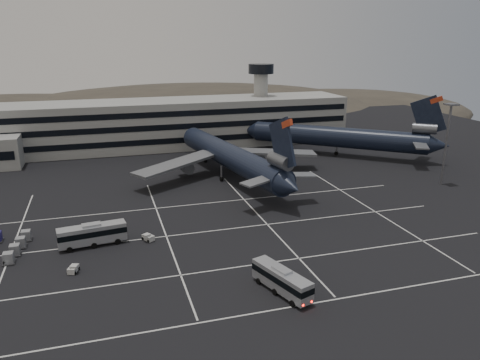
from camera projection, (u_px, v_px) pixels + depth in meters
The scene contains 12 objects.
ground at pixel (207, 242), 76.36m from camera, with size 260.00×260.00×0.00m, color black.
lane_markings at pixel (211, 239), 77.28m from camera, with size 90.00×55.62×0.01m.
terminal at pixel (143, 125), 138.65m from camera, with size 125.00×26.00×24.00m.
hills at pixel (167, 127), 240.50m from camera, with size 352.00×180.00×44.00m.
lightpole_right at pixel (448, 133), 102.69m from camera, with size 2.40×2.40×18.28m.
trijet_main at pixel (231, 156), 109.45m from camera, with size 46.77×57.52×18.08m.
trijet_far at pixel (341, 137), 130.39m from camera, with size 47.59×41.69×18.08m.
bus_near at pixel (282, 279), 60.59m from camera, with size 5.31×10.06×3.47m.
bus_far at pixel (92, 234), 74.34m from camera, with size 10.81×3.84×3.74m.
tug_a at pixel (73, 269), 66.15m from camera, with size 1.73×2.19×1.24m.
tug_b at pixel (149, 237), 76.55m from camera, with size 2.12×2.39×1.32m.
uld_cluster at pixel (2, 247), 72.43m from camera, with size 8.01×11.21×1.70m.
Camera 1 is at (-15.04, -68.68, 31.93)m, focal length 35.00 mm.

